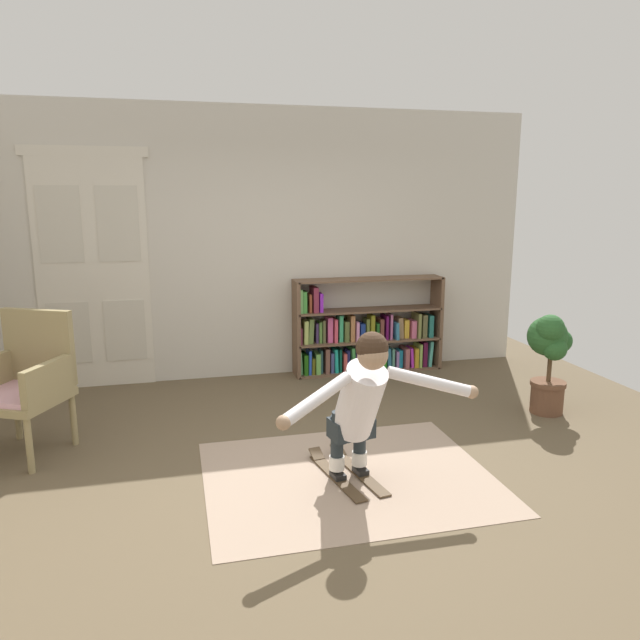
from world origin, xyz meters
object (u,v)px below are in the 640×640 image
(potted_plant, at_px, (549,350))
(person_skier, at_px, (361,398))
(bookshelf, at_px, (364,335))
(wicker_chair, at_px, (25,380))
(skis_pair, at_px, (346,472))

(potted_plant, bearing_deg, person_skier, -154.87)
(bookshelf, bearing_deg, wicker_chair, -155.53)
(wicker_chair, bearing_deg, potted_plant, -2.71)
(skis_pair, bearing_deg, potted_plant, 19.97)
(wicker_chair, distance_m, skis_pair, 2.56)
(bookshelf, xyz_separation_m, person_skier, (-0.88, -2.66, 0.22))
(wicker_chair, height_order, potted_plant, wicker_chair)
(potted_plant, bearing_deg, wicker_chair, 177.29)
(potted_plant, bearing_deg, skis_pair, -160.03)
(potted_plant, distance_m, skis_pair, 2.35)
(bookshelf, height_order, potted_plant, bookshelf)
(skis_pair, bearing_deg, bookshelf, 69.49)
(bookshelf, relative_size, person_skier, 1.20)
(skis_pair, bearing_deg, person_skier, -79.75)
(bookshelf, bearing_deg, skis_pair, -110.51)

